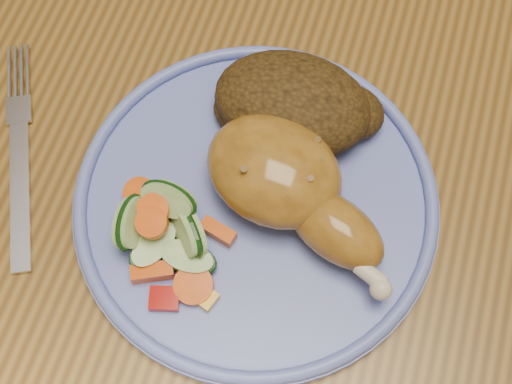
% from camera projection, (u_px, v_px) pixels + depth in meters
% --- Properties ---
extents(ground, '(4.00, 4.00, 0.00)m').
position_uv_depth(ground, '(317.00, 353.00, 1.24)').
color(ground, '#543A1D').
rests_on(ground, ground).
extents(dining_table, '(0.90, 1.40, 0.75)m').
position_uv_depth(dining_table, '(377.00, 207.00, 0.63)').
color(dining_table, brown).
rests_on(dining_table, ground).
extents(plate, '(0.27, 0.27, 0.01)m').
position_uv_depth(plate, '(256.00, 203.00, 0.53)').
color(plate, '#5E6FCA').
rests_on(plate, dining_table).
extents(plate_rim, '(0.27, 0.27, 0.01)m').
position_uv_depth(plate_rim, '(256.00, 197.00, 0.52)').
color(plate_rim, '#5E6FCA').
rests_on(plate_rim, plate).
extents(chicken_leg, '(0.16, 0.12, 0.05)m').
position_uv_depth(chicken_leg, '(289.00, 185.00, 0.50)').
color(chicken_leg, '#9F6C21').
rests_on(chicken_leg, plate).
extents(rice_pilaf, '(0.13, 0.09, 0.05)m').
position_uv_depth(rice_pilaf, '(296.00, 105.00, 0.54)').
color(rice_pilaf, '#402C10').
rests_on(rice_pilaf, plate).
extents(vegetable_pile, '(0.10, 0.10, 0.05)m').
position_uv_depth(vegetable_pile, '(164.00, 231.00, 0.50)').
color(vegetable_pile, '#A50A05').
rests_on(vegetable_pile, plate).
extents(fork, '(0.09, 0.16, 0.00)m').
position_uv_depth(fork, '(20.00, 160.00, 0.55)').
color(fork, silver).
rests_on(fork, dining_table).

